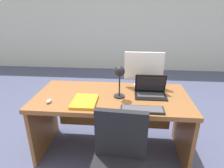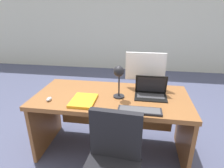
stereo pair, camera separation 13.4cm
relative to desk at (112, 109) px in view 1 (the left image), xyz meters
name	(u,v)px [view 1 (the left image)]	position (x,y,z in m)	size (l,w,h in m)	color
ground	(118,97)	(0.00, 1.46, -0.55)	(12.00, 12.00, 0.00)	#474C6B
back_wall	(123,18)	(0.00, 3.42, 0.85)	(10.00, 0.10, 2.80)	silver
desk	(112,109)	(0.00, 0.00, 0.00)	(1.69, 0.81, 0.75)	brown
monitor	(144,67)	(0.36, 0.24, 0.44)	(0.46, 0.16, 0.43)	silver
laptop	(150,89)	(0.43, 0.02, 0.26)	(0.34, 0.24, 0.22)	black
keyboard	(142,110)	(0.32, -0.35, 0.21)	(0.41, 0.14, 0.02)	black
mouse	(49,101)	(-0.62, -0.27, 0.21)	(0.05, 0.08, 0.04)	#B7BABF
desk_lamp	(119,75)	(0.09, -0.09, 0.45)	(0.12, 0.14, 0.36)	black
book	(85,101)	(-0.26, -0.24, 0.21)	(0.24, 0.32, 0.03)	orange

